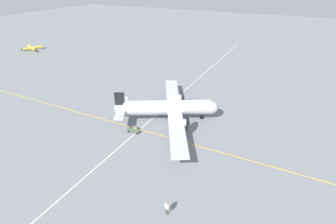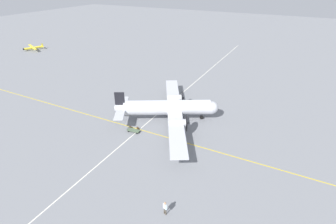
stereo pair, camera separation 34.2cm
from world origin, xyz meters
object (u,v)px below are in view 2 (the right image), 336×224
suitcase_near_door (130,127)px  crew_foreground (165,207)px  baggage_cart (133,130)px  suitcase_upright_spare (138,128)px  airliner_main (170,108)px  light_aircraft_distant (33,48)px

suitcase_near_door → crew_foreground: bearing=136.3°
suitcase_near_door → baggage_cart: size_ratio=0.22×
suitcase_near_door → suitcase_upright_spare: suitcase_upright_spare is taller
suitcase_near_door → baggage_cart: baggage_cart is taller
suitcase_near_door → suitcase_upright_spare: (-1.29, -0.28, 0.04)m
airliner_main → suitcase_upright_spare: 6.71m
airliner_main → baggage_cart: 7.53m
suitcase_upright_spare → airliner_main: bearing=-120.0°
baggage_cart → suitcase_upright_spare: bearing=69.8°
airliner_main → suitcase_near_door: airliner_main is taller
baggage_cart → light_aircraft_distant: 65.67m
light_aircraft_distant → suitcase_near_door: bearing=90.2°
suitcase_near_door → baggage_cart: (-1.06, 0.59, 0.05)m
crew_foreground → light_aircraft_distant: 82.20m
airliner_main → crew_foreground: airliner_main is taller
baggage_cart → light_aircraft_distant: bearing=150.1°
crew_foreground → baggage_cart: 17.36m
airliner_main → baggage_cart: (3.42, 6.38, -2.09)m
suitcase_near_door → suitcase_upright_spare: 1.32m
airliner_main → light_aircraft_distant: size_ratio=3.03×
light_aircraft_distant → baggage_cart: bearing=90.1°
crew_foreground → light_aircraft_distant: light_aircraft_distant is taller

